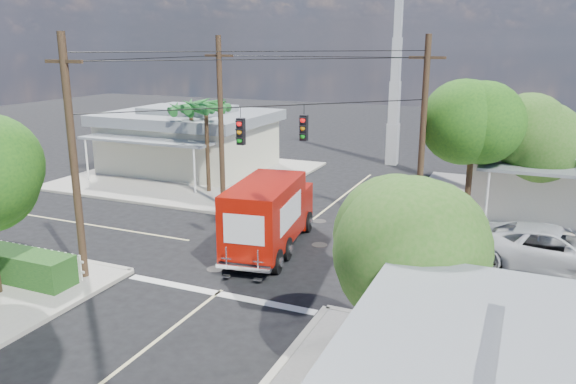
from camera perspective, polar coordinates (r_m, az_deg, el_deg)
The scene contains 17 objects.
ground at distance 23.88m, azimuth -1.92°, elevation -6.24°, with size 120.00×120.00×0.00m, color black.
sidewalk_ne at distance 32.16m, azimuth 24.86°, elevation -1.93°, with size 14.12×14.12×0.14m.
sidewalk_nw at distance 38.11m, azimuth -9.74°, elevation 1.71°, with size 14.12×14.12×0.14m.
road_markings at distance 22.65m, azimuth -3.53°, elevation -7.45°, with size 32.00×32.00×0.01m.
building_nw at distance 39.60m, azimuth -10.00°, elevation 5.36°, with size 10.80×10.20×4.30m.
radio_tower at distance 41.23m, azimuth 10.84°, elevation 10.49°, with size 0.80×0.80×17.00m.
tree_ne_front at distance 27.24m, azimuth 18.30°, elevation 6.03°, with size 4.21×4.14×6.66m.
tree_ne_back at distance 29.40m, azimuth 23.69°, elevation 4.99°, with size 3.77×3.66×5.82m.
tree_se at distance 13.89m, azimuth 11.46°, elevation -4.57°, with size 3.67×3.54×5.62m.
palm_nw_front at distance 32.67m, azimuth -8.35°, elevation 8.46°, with size 3.01×3.08×5.59m.
palm_nw_back at distance 35.03m, azimuth -9.84°, elevation 8.21°, with size 3.01×3.08×5.19m.
utility_poles at distance 24.73m, azimuth -3.75°, elevation 5.71°, with size 12.00×10.68×9.00m.
picket_fence at distance 23.99m, azimuth -25.25°, elevation -5.88°, with size 5.94×0.06×1.00m.
hedge_sw at distance 23.66m, azimuth -27.02°, elevation -6.35°, with size 6.20×1.20×1.10m, color #184119.
vending_boxes at distance 27.64m, azimuth 16.05°, elevation -2.35°, with size 1.90×0.50×1.10m.
delivery_truck at distance 23.82m, azimuth -1.89°, elevation -2.29°, with size 3.18×7.39×3.10m.
parked_car at distance 24.14m, azimuth 25.31°, elevation -5.31°, with size 2.86×6.20×1.72m, color silver.
Camera 1 is at (9.59, -20.11, 8.59)m, focal length 35.00 mm.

